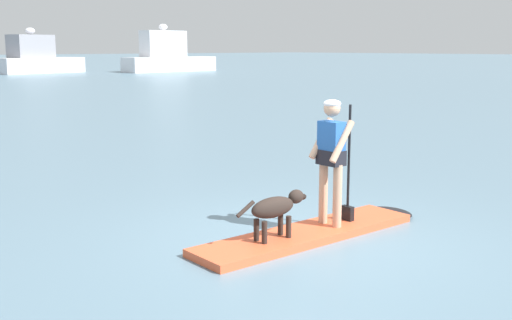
{
  "coord_description": "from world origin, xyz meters",
  "views": [
    {
      "loc": [
        -5.76,
        -5.44,
        2.46
      ],
      "look_at": [
        0.0,
        1.0,
        0.9
      ],
      "focal_mm": 43.99,
      "sensor_mm": 36.0,
      "label": 1
    }
  ],
  "objects": [
    {
      "name": "ground_plane",
      "position": [
        0.0,
        0.0,
        0.0
      ],
      "size": [
        400.0,
        400.0,
        0.0
      ],
      "primitive_type": "plane",
      "color": "slate"
    },
    {
      "name": "moored_boat_center",
      "position": [
        18.82,
        53.43,
        1.34
      ],
      "size": [
        9.02,
        4.72,
        4.24
      ],
      "color": "silver",
      "rests_on": "ground_plane"
    },
    {
      "name": "moored_boat_far_starboard",
      "position": [
        30.1,
        47.99,
        1.51
      ],
      "size": [
        10.38,
        3.1,
        4.7
      ],
      "color": "silver",
      "rests_on": "ground_plane"
    },
    {
      "name": "dog",
      "position": [
        -0.54,
        0.02,
        0.49
      ],
      "size": [
        1.13,
        0.25,
        0.57
      ],
      "color": "#2D231E",
      "rests_on": "paddleboard"
    },
    {
      "name": "person_paddler",
      "position": [
        0.44,
        -0.02,
        1.08
      ],
      "size": [
        0.61,
        0.49,
        1.69
      ],
      "color": "tan",
      "rests_on": "paddleboard"
    },
    {
      "name": "paddleboard",
      "position": [
        0.23,
        -0.01,
        0.05
      ],
      "size": [
        3.66,
        0.9,
        0.1
      ],
      "color": "#E55933",
      "rests_on": "ground_plane"
    }
  ]
}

